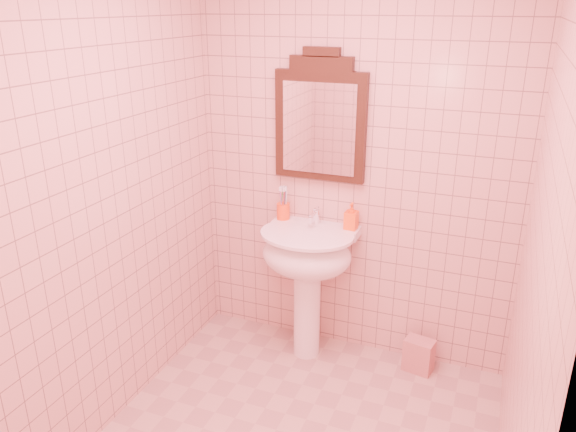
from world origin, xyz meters
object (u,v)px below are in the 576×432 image
at_px(soap_dispenser, 351,216).
at_px(towel, 419,355).
at_px(mirror, 320,120).
at_px(toothbrush_cup, 283,211).
at_px(pedestal_sink, 307,263).

distance_m(soap_dispenser, towel, 0.97).
relative_size(mirror, soap_dispenser, 4.70).
bearing_deg(toothbrush_cup, mirror, 10.71).
bearing_deg(towel, toothbrush_cup, 175.80).
bearing_deg(pedestal_sink, towel, 7.15).
relative_size(pedestal_sink, towel, 4.02).
distance_m(pedestal_sink, soap_dispenser, 0.40).
bearing_deg(soap_dispenser, mirror, 171.36).
relative_size(pedestal_sink, mirror, 1.10).
xyz_separation_m(pedestal_sink, towel, (0.72, 0.09, -0.55)).
distance_m(toothbrush_cup, soap_dispenser, 0.45).
bearing_deg(pedestal_sink, mirror, 90.00).
distance_m(mirror, towel, 1.58).
distance_m(pedestal_sink, toothbrush_cup, 0.38).
xyz_separation_m(mirror, soap_dispenser, (0.23, -0.04, -0.56)).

